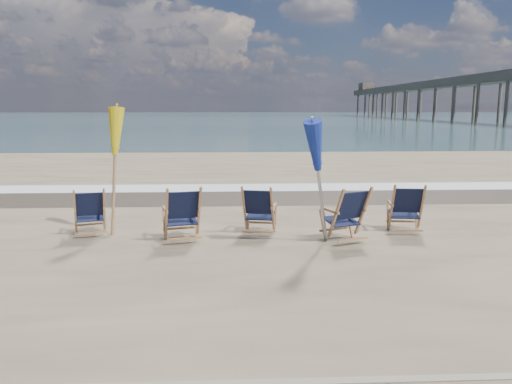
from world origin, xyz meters
TOP-DOWN VIEW (x-y plane):
  - ocean at (0.00, 128.00)m, footprint 400.00×400.00m
  - surf_foam at (0.00, 8.30)m, footprint 200.00×1.40m
  - wet_sand_strip at (0.00, 6.80)m, footprint 200.00×2.60m
  - beach_chair_0 at (-2.73, 2.92)m, footprint 0.73×0.78m
  - beach_chair_1 at (-0.98, 2.40)m, footprint 0.80×0.85m
  - beach_chair_2 at (0.32, 2.72)m, footprint 0.73×0.79m
  - beach_chair_3 at (1.86, 2.25)m, footprint 0.86×0.91m
  - beach_chair_4 at (3.06, 2.70)m, footprint 0.69×0.76m
  - umbrella_yellow at (-2.55, 3.05)m, footprint 0.30×0.30m
  - umbrella_blue at (1.06, 2.01)m, footprint 0.30×0.30m
  - fishing_pier at (38.00, 74.00)m, footprint 4.40×140.00m

SIDE VIEW (x-z plane):
  - ocean at x=0.00m, z-range 0.00..0.00m
  - wet_sand_strip at x=0.00m, z-range 0.00..0.00m
  - surf_foam at x=0.00m, z-range 0.00..0.01m
  - beach_chair_0 at x=-2.73m, z-range 0.00..0.89m
  - beach_chair_2 at x=0.32m, z-range 0.00..0.93m
  - beach_chair_4 at x=3.06m, z-range 0.00..0.95m
  - beach_chair_1 at x=-0.98m, z-range 0.00..1.00m
  - beach_chair_3 at x=1.86m, z-range 0.00..1.00m
  - umbrella_blue at x=1.06m, z-range 0.59..2.83m
  - umbrella_yellow at x=-2.55m, z-range 0.62..2.92m
  - fishing_pier at x=38.00m, z-range 0.00..9.30m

